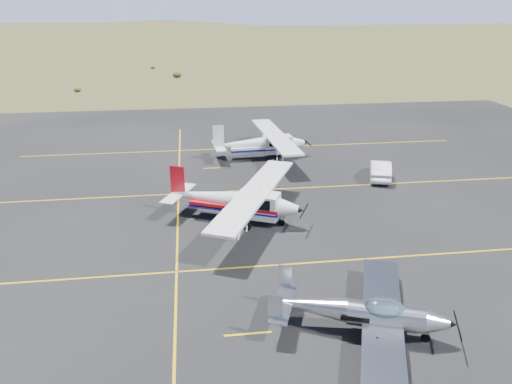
# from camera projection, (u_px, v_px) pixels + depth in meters

# --- Properties ---
(ground) EXTENTS (1600.00, 1600.00, 0.00)m
(ground) POSITION_uv_depth(u_px,v_px,m) (300.00, 284.00, 24.34)
(ground) COLOR #383D1C
(ground) RESTS_ON ground
(apron) EXTENTS (72.00, 72.00, 0.02)m
(apron) POSITION_uv_depth(u_px,v_px,m) (276.00, 224.00, 30.80)
(apron) COLOR black
(apron) RESTS_ON ground
(aircraft_low_wing) EXTENTS (7.29, 9.82, 2.16)m
(aircraft_low_wing) POSITION_uv_depth(u_px,v_px,m) (364.00, 313.00, 20.35)
(aircraft_low_wing) COLOR silver
(aircraft_low_wing) RESTS_ON apron
(aircraft_cessna) EXTENTS (9.27, 12.15, 3.20)m
(aircraft_cessna) POSITION_uv_depth(u_px,v_px,m) (235.00, 199.00, 30.86)
(aircraft_cessna) COLOR silver
(aircraft_cessna) RESTS_ON apron
(aircraft_plain) EXTENTS (7.31, 12.18, 3.08)m
(aircraft_plain) POSITION_uv_depth(u_px,v_px,m) (261.00, 143.00, 43.14)
(aircraft_plain) COLOR silver
(aircraft_plain) RESTS_ON apron
(sedan) EXTENTS (2.79, 4.52, 1.41)m
(sedan) POSITION_uv_depth(u_px,v_px,m) (380.00, 170.00, 38.45)
(sedan) COLOR white
(sedan) RESTS_ON apron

